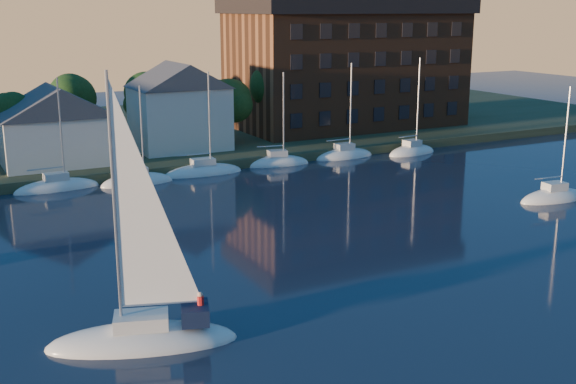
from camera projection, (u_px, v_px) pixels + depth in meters
shoreline_land at (81, 141)px, 93.36m from camera, size 160.00×50.00×2.00m
wooden_dock at (130, 176)px, 73.63m from camera, size 120.00×3.00×1.00m
clubhouse_centre at (56, 124)px, 73.95m from camera, size 11.55×8.40×8.08m
clubhouse_east at (179, 105)px, 81.75m from camera, size 10.50×8.40×9.80m
condo_block at (346, 61)px, 97.61m from camera, size 31.00×17.00×17.40m
tree_line at (117, 94)px, 82.19m from camera, size 93.40×5.40×8.90m
moored_fleet at (97, 186)px, 69.23m from camera, size 79.50×2.40×12.05m
hero_sailboat at (145, 333)px, 36.76m from camera, size 10.21×6.00×15.01m
drifting_sailboat_right at (554, 199)px, 64.47m from camera, size 7.23×3.13×11.22m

